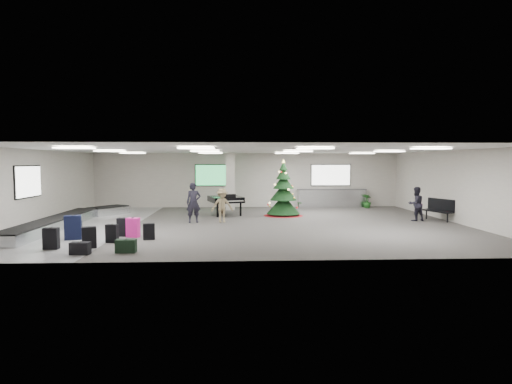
{
  "coord_description": "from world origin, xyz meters",
  "views": [
    {
      "loc": [
        -0.68,
        -18.41,
        2.67
      ],
      "look_at": [
        0.23,
        1.0,
        1.31
      ],
      "focal_mm": 30.0,
      "sensor_mm": 36.0,
      "label": 1
    }
  ],
  "objects_px": {
    "traveler_a": "(194,203)",
    "traveler_b": "(222,205)",
    "christmas_tree": "(283,196)",
    "potted_plant_right": "(367,201)",
    "grand_piano": "(226,200)",
    "pink_suitcase": "(133,228)",
    "bench": "(439,208)",
    "baggage_carousel": "(67,220)",
    "service_counter": "(332,198)",
    "traveler_bench": "(416,204)",
    "potted_plant_left": "(301,202)"
  },
  "relations": [
    {
      "from": "baggage_carousel",
      "to": "traveler_b",
      "type": "xyz_separation_m",
      "value": [
        6.54,
        0.64,
        0.54
      ]
    },
    {
      "from": "bench",
      "to": "traveler_a",
      "type": "bearing_deg",
      "value": 161.52
    },
    {
      "from": "christmas_tree",
      "to": "grand_piano",
      "type": "bearing_deg",
      "value": 172.67
    },
    {
      "from": "pink_suitcase",
      "to": "potted_plant_left",
      "type": "relative_size",
      "value": 0.99
    },
    {
      "from": "baggage_carousel",
      "to": "service_counter",
      "type": "relative_size",
      "value": 2.4
    },
    {
      "from": "traveler_a",
      "to": "potted_plant_right",
      "type": "relative_size",
      "value": 2.19
    },
    {
      "from": "pink_suitcase",
      "to": "traveler_b",
      "type": "height_order",
      "value": "traveler_b"
    },
    {
      "from": "bench",
      "to": "baggage_carousel",
      "type": "bearing_deg",
      "value": 163.25
    },
    {
      "from": "traveler_bench",
      "to": "potted_plant_left",
      "type": "bearing_deg",
      "value": -67.99
    },
    {
      "from": "christmas_tree",
      "to": "bench",
      "type": "bearing_deg",
      "value": -17.22
    },
    {
      "from": "potted_plant_left",
      "to": "pink_suitcase",
      "type": "bearing_deg",
      "value": -127.87
    },
    {
      "from": "service_counter",
      "to": "bench",
      "type": "xyz_separation_m",
      "value": [
        3.61,
        -6.04,
        0.02
      ]
    },
    {
      "from": "pink_suitcase",
      "to": "traveler_a",
      "type": "relative_size",
      "value": 0.4
    },
    {
      "from": "pink_suitcase",
      "to": "bench",
      "type": "relative_size",
      "value": 0.43
    },
    {
      "from": "pink_suitcase",
      "to": "christmas_tree",
      "type": "distance_m",
      "value": 8.44
    },
    {
      "from": "pink_suitcase",
      "to": "traveler_a",
      "type": "distance_m",
      "value": 4.06
    },
    {
      "from": "bench",
      "to": "traveler_a",
      "type": "xyz_separation_m",
      "value": [
        -11.16,
        -0.13,
        0.32
      ]
    },
    {
      "from": "potted_plant_left",
      "to": "traveler_a",
      "type": "bearing_deg",
      "value": -133.33
    },
    {
      "from": "traveler_a",
      "to": "traveler_b",
      "type": "distance_m",
      "value": 1.26
    },
    {
      "from": "grand_piano",
      "to": "pink_suitcase",
      "type": "bearing_deg",
      "value": -133.04
    },
    {
      "from": "service_counter",
      "to": "christmas_tree",
      "type": "relative_size",
      "value": 1.43
    },
    {
      "from": "traveler_b",
      "to": "potted_plant_right",
      "type": "bearing_deg",
      "value": 25.97
    },
    {
      "from": "traveler_bench",
      "to": "potted_plant_right",
      "type": "height_order",
      "value": "traveler_bench"
    },
    {
      "from": "christmas_tree",
      "to": "baggage_carousel",
      "type": "bearing_deg",
      "value": -163.41
    },
    {
      "from": "grand_piano",
      "to": "potted_plant_right",
      "type": "relative_size",
      "value": 2.81
    },
    {
      "from": "pink_suitcase",
      "to": "potted_plant_left",
      "type": "distance_m",
      "value": 12.19
    },
    {
      "from": "bench",
      "to": "potted_plant_right",
      "type": "bearing_deg",
      "value": 87.63
    },
    {
      "from": "christmas_tree",
      "to": "traveler_b",
      "type": "xyz_separation_m",
      "value": [
        -2.98,
        -2.19,
        -0.21
      ]
    },
    {
      "from": "pink_suitcase",
      "to": "potted_plant_right",
      "type": "bearing_deg",
      "value": 56.54
    },
    {
      "from": "traveler_b",
      "to": "traveler_bench",
      "type": "bearing_deg",
      "value": -7.78
    },
    {
      "from": "baggage_carousel",
      "to": "traveler_bench",
      "type": "distance_m",
      "value": 15.35
    },
    {
      "from": "bench",
      "to": "potted_plant_right",
      "type": "relative_size",
      "value": 2.06
    },
    {
      "from": "bench",
      "to": "pink_suitcase",
      "type": "bearing_deg",
      "value": 176.9
    },
    {
      "from": "traveler_a",
      "to": "traveler_b",
      "type": "xyz_separation_m",
      "value": [
        1.25,
        0.08,
        -0.13
      ]
    },
    {
      "from": "christmas_tree",
      "to": "bench",
      "type": "height_order",
      "value": "christmas_tree"
    },
    {
      "from": "service_counter",
      "to": "christmas_tree",
      "type": "height_order",
      "value": "christmas_tree"
    },
    {
      "from": "baggage_carousel",
      "to": "service_counter",
      "type": "bearing_deg",
      "value": 27.67
    },
    {
      "from": "grand_piano",
      "to": "traveler_b",
      "type": "relative_size",
      "value": 1.5
    },
    {
      "from": "traveler_b",
      "to": "service_counter",
      "type": "bearing_deg",
      "value": 36.35
    },
    {
      "from": "christmas_tree",
      "to": "potted_plant_right",
      "type": "distance_m",
      "value": 6.25
    },
    {
      "from": "service_counter",
      "to": "traveler_a",
      "type": "distance_m",
      "value": 9.76
    },
    {
      "from": "service_counter",
      "to": "potted_plant_left",
      "type": "bearing_deg",
      "value": -175.42
    },
    {
      "from": "baggage_carousel",
      "to": "traveler_a",
      "type": "relative_size",
      "value": 5.49
    },
    {
      "from": "baggage_carousel",
      "to": "pink_suitcase",
      "type": "distance_m",
      "value": 4.63
    },
    {
      "from": "christmas_tree",
      "to": "bench",
      "type": "distance_m",
      "value": 7.26
    },
    {
      "from": "baggage_carousel",
      "to": "service_counter",
      "type": "distance_m",
      "value": 14.5
    },
    {
      "from": "service_counter",
      "to": "grand_piano",
      "type": "xyz_separation_m",
      "value": [
        -6.19,
        -3.53,
        0.24
      ]
    },
    {
      "from": "traveler_bench",
      "to": "potted_plant_left",
      "type": "distance_m",
      "value": 7.39
    },
    {
      "from": "christmas_tree",
      "to": "bench",
      "type": "xyz_separation_m",
      "value": [
        6.92,
        -2.15,
        -0.4
      ]
    },
    {
      "from": "baggage_carousel",
      "to": "traveler_a",
      "type": "xyz_separation_m",
      "value": [
        5.29,
        0.56,
        0.67
      ]
    }
  ]
}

